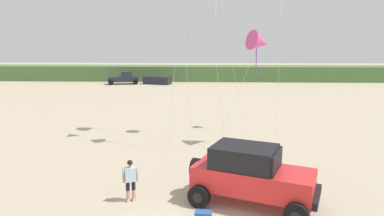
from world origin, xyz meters
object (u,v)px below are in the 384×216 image
distant_pickup (124,78)px  distant_sedan (157,80)px  kite_orange_streamer (259,42)px  person_watching (130,178)px  jeep (251,174)px

distant_pickup → distant_sedan: bearing=0.3°
distant_sedan → kite_orange_streamer: size_ratio=0.60×
person_watching → distant_sedan: 41.31m
jeep → kite_orange_streamer: bearing=80.5°
person_watching → kite_orange_streamer: kite_orange_streamer is taller
distant_sedan → jeep: bearing=-60.4°
jeep → person_watching: jeep is taller
distant_sedan → kite_orange_streamer: 35.12m
jeep → distant_pickup: bearing=109.5°
person_watching → distant_pickup: 42.20m
jeep → person_watching: 4.59m
distant_sedan → kite_orange_streamer: kite_orange_streamer is taller
jeep → distant_pickup: (-14.52, 41.08, -0.26)m
person_watching → kite_orange_streamer: 11.27m
person_watching → kite_orange_streamer: size_ratio=0.24×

